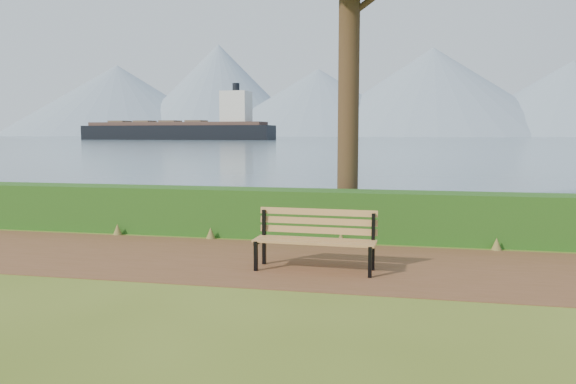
# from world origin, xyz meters

# --- Properties ---
(ground) EXTENTS (140.00, 140.00, 0.00)m
(ground) POSITION_xyz_m (0.00, 0.00, 0.00)
(ground) COLOR #4E611B
(ground) RESTS_ON ground
(path) EXTENTS (40.00, 3.40, 0.01)m
(path) POSITION_xyz_m (0.00, 0.30, 0.01)
(path) COLOR brown
(path) RESTS_ON ground
(hedge) EXTENTS (32.00, 0.85, 1.00)m
(hedge) POSITION_xyz_m (0.00, 2.60, 0.50)
(hedge) COLOR #204F16
(hedge) RESTS_ON ground
(water) EXTENTS (700.00, 510.00, 0.00)m
(water) POSITION_xyz_m (0.00, 260.00, 0.01)
(water) COLOR #485F74
(water) RESTS_ON ground
(mountains) EXTENTS (585.00, 190.00, 70.00)m
(mountains) POSITION_xyz_m (-9.17, 406.05, 27.70)
(mountains) COLOR gray
(mountains) RESTS_ON ground
(bench) EXTENTS (1.94, 0.63, 0.96)m
(bench) POSITION_xyz_m (1.44, -0.09, 0.55)
(bench) COLOR black
(bench) RESTS_ON ground
(cargo_ship) EXTENTS (65.09, 13.53, 19.62)m
(cargo_ship) POSITION_xyz_m (-68.30, 163.46, 2.93)
(cargo_ship) COLOR black
(cargo_ship) RESTS_ON ground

